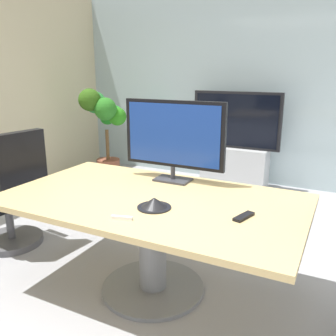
{
  "coord_description": "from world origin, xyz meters",
  "views": [
    {
      "loc": [
        1.12,
        -1.96,
        1.59
      ],
      "look_at": [
        -0.04,
        0.35,
        0.88
      ],
      "focal_mm": 38.5,
      "sensor_mm": 36.0,
      "label": 1
    }
  ],
  "objects_px": {
    "tv_monitor": "(174,136)",
    "potted_plant": "(104,121)",
    "office_chair_left": "(13,200)",
    "wall_display_unit": "(235,155)",
    "conference_table": "(152,220)",
    "remote_control": "(244,216)",
    "conference_phone": "(154,203)"
  },
  "relations": [
    {
      "from": "conference_table",
      "to": "tv_monitor",
      "type": "distance_m",
      "value": 0.68
    },
    {
      "from": "conference_table",
      "to": "potted_plant",
      "type": "xyz_separation_m",
      "value": [
        -1.99,
        2.14,
        0.32
      ]
    },
    {
      "from": "office_chair_left",
      "to": "potted_plant",
      "type": "distance_m",
      "value": 2.21
    },
    {
      "from": "conference_phone",
      "to": "wall_display_unit",
      "type": "bearing_deg",
      "value": 96.07
    },
    {
      "from": "tv_monitor",
      "to": "potted_plant",
      "type": "xyz_separation_m",
      "value": [
        -1.95,
        1.71,
        -0.21
      ]
    },
    {
      "from": "conference_phone",
      "to": "remote_control",
      "type": "bearing_deg",
      "value": 10.09
    },
    {
      "from": "tv_monitor",
      "to": "wall_display_unit",
      "type": "bearing_deg",
      "value": 93.88
    },
    {
      "from": "office_chair_left",
      "to": "conference_phone",
      "type": "relative_size",
      "value": 4.95
    },
    {
      "from": "potted_plant",
      "to": "wall_display_unit",
      "type": "bearing_deg",
      "value": 17.31
    },
    {
      "from": "wall_display_unit",
      "to": "conference_table",
      "type": "bearing_deg",
      "value": -85.9
    },
    {
      "from": "conference_table",
      "to": "office_chair_left",
      "type": "height_order",
      "value": "office_chair_left"
    },
    {
      "from": "wall_display_unit",
      "to": "conference_phone",
      "type": "distance_m",
      "value": 2.9
    },
    {
      "from": "conference_table",
      "to": "conference_phone",
      "type": "distance_m",
      "value": 0.29
    },
    {
      "from": "remote_control",
      "to": "wall_display_unit",
      "type": "bearing_deg",
      "value": 124.0
    },
    {
      "from": "conference_table",
      "to": "remote_control",
      "type": "distance_m",
      "value": 0.7
    },
    {
      "from": "conference_table",
      "to": "wall_display_unit",
      "type": "xyz_separation_m",
      "value": [
        -0.19,
        2.7,
        -0.11
      ]
    },
    {
      "from": "office_chair_left",
      "to": "remote_control",
      "type": "height_order",
      "value": "office_chair_left"
    },
    {
      "from": "tv_monitor",
      "to": "remote_control",
      "type": "bearing_deg",
      "value": -34.71
    },
    {
      "from": "remote_control",
      "to": "tv_monitor",
      "type": "bearing_deg",
      "value": 161.96
    },
    {
      "from": "potted_plant",
      "to": "remote_control",
      "type": "xyz_separation_m",
      "value": [
        2.66,
        -2.21,
        -0.14
      ]
    },
    {
      "from": "potted_plant",
      "to": "conference_phone",
      "type": "distance_m",
      "value": 3.12
    },
    {
      "from": "tv_monitor",
      "to": "office_chair_left",
      "type": "bearing_deg",
      "value": -164.54
    },
    {
      "from": "office_chair_left",
      "to": "potted_plant",
      "type": "bearing_deg",
      "value": -159.1
    },
    {
      "from": "potted_plant",
      "to": "remote_control",
      "type": "bearing_deg",
      "value": -39.68
    },
    {
      "from": "wall_display_unit",
      "to": "office_chair_left",
      "type": "bearing_deg",
      "value": -115.31
    },
    {
      "from": "office_chair_left",
      "to": "wall_display_unit",
      "type": "distance_m",
      "value": 2.95
    },
    {
      "from": "wall_display_unit",
      "to": "remote_control",
      "type": "height_order",
      "value": "wall_display_unit"
    },
    {
      "from": "wall_display_unit",
      "to": "potted_plant",
      "type": "xyz_separation_m",
      "value": [
        -1.79,
        -0.56,
        0.44
      ]
    },
    {
      "from": "wall_display_unit",
      "to": "potted_plant",
      "type": "bearing_deg",
      "value": -162.69
    },
    {
      "from": "office_chair_left",
      "to": "wall_display_unit",
      "type": "relative_size",
      "value": 0.83
    },
    {
      "from": "potted_plant",
      "to": "tv_monitor",
      "type": "bearing_deg",
      "value": -41.33
    },
    {
      "from": "potted_plant",
      "to": "remote_control",
      "type": "height_order",
      "value": "potted_plant"
    }
  ]
}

